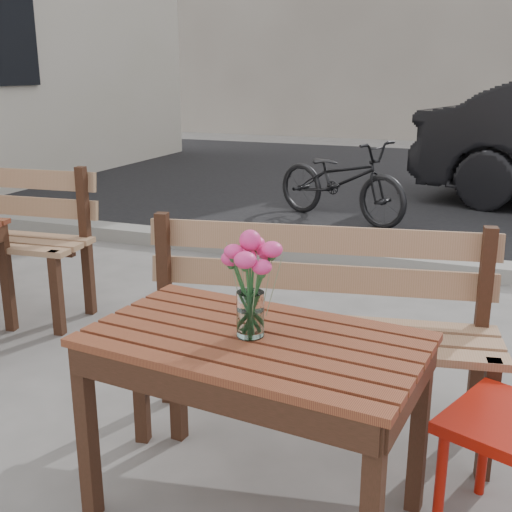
# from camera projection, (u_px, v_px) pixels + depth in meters

# --- Properties ---
(ground) EXTENTS (80.00, 80.00, 0.00)m
(ground) POSITION_uv_depth(u_px,v_px,m) (250.00, 499.00, 2.32)
(ground) COLOR #625F5D
(ground) RESTS_ON ground
(street) EXTENTS (30.00, 8.12, 0.12)m
(street) POSITION_uv_depth(u_px,v_px,m) (426.00, 212.00, 6.84)
(street) COLOR black
(street) RESTS_ON ground
(main_table) EXTENTS (1.14, 0.74, 0.67)m
(main_table) POSITION_uv_depth(u_px,v_px,m) (254.00, 367.00, 2.11)
(main_table) COLOR #5E2618
(main_table) RESTS_ON ground
(main_bench) EXTENTS (1.54, 0.70, 0.92)m
(main_bench) POSITION_uv_depth(u_px,v_px,m) (315.00, 304.00, 2.66)
(main_bench) COLOR #9E7551
(main_bench) RESTS_ON ground
(main_vase) EXTENTS (0.19, 0.19, 0.35)m
(main_vase) POSITION_uv_depth(u_px,v_px,m) (250.00, 271.00, 2.02)
(main_vase) COLOR white
(main_vase) RESTS_ON main_table
(bicycle) EXTENTS (1.67, 1.14, 0.83)m
(bicycle) POSITION_uv_depth(u_px,v_px,m) (341.00, 180.00, 6.50)
(bicycle) COLOR black
(bicycle) RESTS_ON ground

